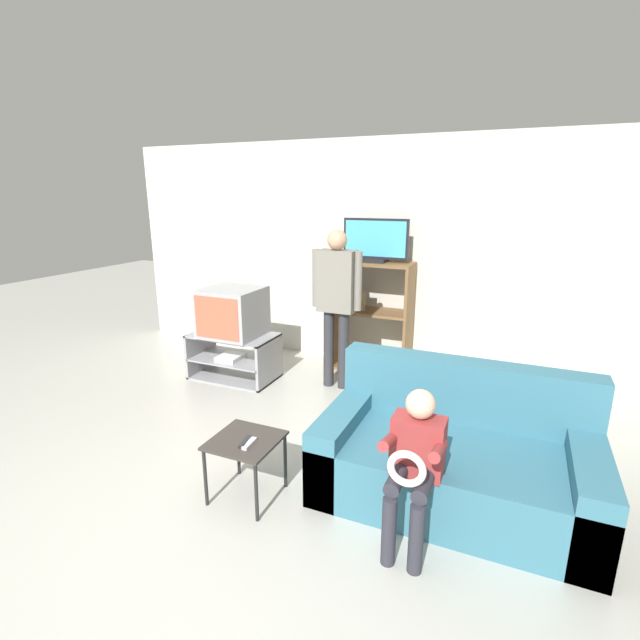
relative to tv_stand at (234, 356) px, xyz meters
name	(u,v)px	position (x,y,z in m)	size (l,w,h in m)	color
ground_plane	(187,534)	(1.13, -2.22, -0.25)	(18.00, 18.00, 0.00)	#B7B7AD
wall_back	(365,255)	(1.13, 1.13, 1.05)	(6.40, 0.06, 2.60)	beige
tv_stand	(234,356)	(0.00, 0.00, 0.00)	(0.93, 0.54, 0.50)	#939399
television_main	(232,312)	(0.01, 0.00, 0.51)	(0.61, 0.59, 0.52)	#9E9EA3
media_shelf	(372,316)	(1.32, 0.86, 0.40)	(0.88, 0.40, 1.26)	brown
television_flat	(375,242)	(1.34, 0.84, 1.24)	(0.73, 0.20, 0.47)	black
snack_table	(245,447)	(1.27, -1.75, 0.13)	(0.43, 0.43, 0.43)	#38332D
remote_control_black	(245,442)	(1.30, -1.79, 0.19)	(0.04, 0.14, 0.02)	#232328
remote_control_white	(249,444)	(1.33, -1.80, 0.19)	(0.04, 0.14, 0.02)	silver
couch	(455,457)	(2.55, -1.17, 0.04)	(1.76, 0.96, 0.86)	teal
person_standing_adult	(337,294)	(1.13, 0.22, 0.76)	(0.53, 0.20, 1.65)	#2D2D33
person_seated_child	(414,458)	(2.38, -1.73, 0.31)	(0.33, 0.43, 0.94)	#2D2D38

